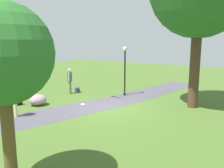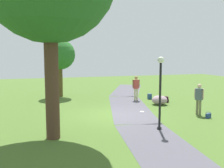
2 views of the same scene
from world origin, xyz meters
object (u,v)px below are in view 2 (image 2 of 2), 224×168
object	(u,v)px
handbag_on_grass	(208,115)
frisbee_on_grass	(142,112)
backpack_by_boulder	(166,100)
lamp_post	(160,85)
spare_backpack_on_lawn	(150,97)
man_near_boulder	(136,86)
woman_with_handbag	(199,97)
lawn_boulder	(160,100)
young_tree_near_path	(60,55)

from	to	relation	value
handbag_on_grass	frisbee_on_grass	xyz separation A→B (m)	(2.35, 2.68, -0.13)
handbag_on_grass	backpack_by_boulder	bearing A→B (deg)	-1.75
lamp_post	spare_backpack_on_lawn	size ratio (longest dim) A/B	7.98
lamp_post	man_near_boulder	distance (m)	7.13
lamp_post	woman_with_handbag	size ratio (longest dim) A/B	1.86
backpack_by_boulder	frisbee_on_grass	xyz separation A→B (m)	(-2.18, 2.82, -0.18)
lamp_post	woman_with_handbag	world-z (taller)	lamp_post
lawn_boulder	frisbee_on_grass	xyz separation A→B (m)	(-1.57, 1.96, -0.30)
lamp_post	man_near_boulder	world-z (taller)	lamp_post
lawn_boulder	woman_with_handbag	xyz separation A→B (m)	(-3.18, -0.67, 0.69)
spare_backpack_on_lawn	young_tree_near_path	bearing A→B (deg)	62.82
lamp_post	lawn_boulder	xyz separation A→B (m)	(4.91, -2.65, -1.68)
young_tree_near_path	backpack_by_boulder	distance (m)	8.74
lamp_post	lawn_boulder	size ratio (longest dim) A/B	2.29
lamp_post	woman_with_handbag	bearing A→B (deg)	-62.34
young_tree_near_path	spare_backpack_on_lawn	bearing A→B (deg)	-117.18
woman_with_handbag	frisbee_on_grass	bearing A→B (deg)	58.60
frisbee_on_grass	lamp_post	bearing A→B (deg)	168.39
backpack_by_boulder	spare_backpack_on_lawn	size ratio (longest dim) A/B	1.00
man_near_boulder	spare_backpack_on_lawn	distance (m)	1.44
man_near_boulder	spare_backpack_on_lawn	world-z (taller)	man_near_boulder
young_tree_near_path	man_near_boulder	size ratio (longest dim) A/B	2.54
backpack_by_boulder	man_near_boulder	bearing A→B (deg)	52.57
handbag_on_grass	backpack_by_boulder	xyz separation A→B (m)	(4.53, -0.14, 0.05)
woman_with_handbag	frisbee_on_grass	xyz separation A→B (m)	(1.60, 2.63, -0.99)
man_near_boulder	handbag_on_grass	distance (m)	6.13
young_tree_near_path	frisbee_on_grass	world-z (taller)	young_tree_near_path
handbag_on_grass	woman_with_handbag	bearing A→B (deg)	3.96
spare_backpack_on_lawn	handbag_on_grass	bearing A→B (deg)	-175.94
man_near_boulder	backpack_by_boulder	distance (m)	2.33
young_tree_near_path	frisbee_on_grass	bearing A→B (deg)	-150.02
handbag_on_grass	young_tree_near_path	bearing A→B (deg)	35.80
woman_with_handbag	handbag_on_grass	xyz separation A→B (m)	(-0.75, -0.05, -0.86)
backpack_by_boulder	lamp_post	bearing A→B (deg)	147.59
lawn_boulder	handbag_on_grass	size ratio (longest dim) A/B	4.11
lamp_post	lawn_boulder	world-z (taller)	lamp_post
lawn_boulder	woman_with_handbag	world-z (taller)	woman_with_handbag
man_near_boulder	young_tree_near_path	bearing A→B (deg)	56.64
spare_backpack_on_lawn	frisbee_on_grass	size ratio (longest dim) A/B	1.69
lawn_boulder	man_near_boulder	bearing A→B (deg)	24.36
lamp_post	handbag_on_grass	distance (m)	3.97
handbag_on_grass	spare_backpack_on_lawn	xyz separation A→B (m)	(5.98, 0.42, 0.05)
lawn_boulder	backpack_by_boulder	size ratio (longest dim) A/B	3.49
young_tree_near_path	backpack_by_boulder	xyz separation A→B (m)	(-4.63, -6.74, -3.08)
young_tree_near_path	handbag_on_grass	world-z (taller)	young_tree_near_path
man_near_boulder	frisbee_on_grass	world-z (taller)	man_near_boulder
lamp_post	lawn_boulder	bearing A→B (deg)	-28.31
lamp_post	man_near_boulder	bearing A→B (deg)	-14.53
young_tree_near_path	spare_backpack_on_lawn	world-z (taller)	young_tree_near_path
woman_with_handbag	lamp_post	bearing A→B (deg)	117.66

